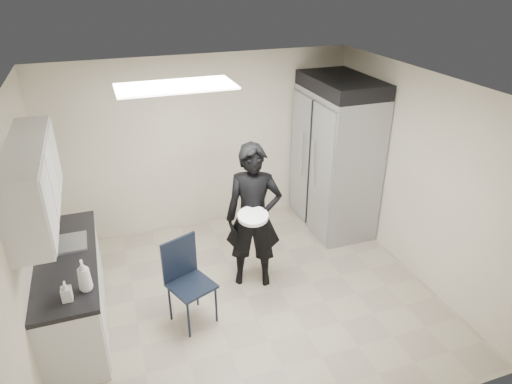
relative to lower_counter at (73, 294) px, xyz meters
name	(u,v)px	position (x,y,z in m)	size (l,w,h in m)	color
floor	(246,297)	(1.95, -0.20, -0.43)	(4.50, 4.50, 0.00)	tan
ceiling	(244,88)	(1.95, -0.20, 2.17)	(4.50, 4.50, 0.00)	white
back_wall	(203,144)	(1.95, 1.80, 0.87)	(4.50, 4.50, 0.00)	beige
left_wall	(23,241)	(-0.30, -0.20, 0.87)	(4.00, 4.00, 0.00)	beige
right_wall	(415,176)	(4.20, -0.20, 0.87)	(4.00, 4.00, 0.00)	beige
ceiling_panel	(176,86)	(1.35, 0.20, 2.14)	(1.20, 0.60, 0.02)	white
lower_counter	(73,294)	(0.00, 0.00, 0.00)	(0.60, 1.90, 0.86)	silver
countertop	(65,259)	(0.00, 0.00, 0.46)	(0.64, 1.95, 0.05)	black
sink	(68,248)	(0.02, 0.25, 0.44)	(0.42, 0.40, 0.14)	gray
faucet	(45,240)	(-0.18, 0.25, 0.59)	(0.02, 0.02, 0.24)	silver
upper_cabinets	(32,181)	(-0.13, 0.00, 1.40)	(0.35, 1.80, 0.75)	silver
towel_dispenser	(38,158)	(-0.19, 1.15, 1.19)	(0.22, 0.30, 0.35)	black
notice_sticker_left	(27,243)	(-0.29, -0.10, 0.79)	(0.00, 0.12, 0.07)	yellow
notice_sticker_right	(29,236)	(-0.29, 0.10, 0.75)	(0.00, 0.12, 0.07)	yellow
commercial_fridge	(335,162)	(3.78, 1.07, 0.62)	(0.80, 1.35, 2.10)	gray
fridge_compressor	(342,84)	(3.78, 1.07, 1.77)	(0.80, 1.35, 0.20)	black
folding_chair	(192,286)	(1.25, -0.38, 0.06)	(0.44, 0.44, 0.99)	black
man_tuxedo	(254,217)	(2.15, 0.10, 0.50)	(0.69, 0.46, 1.87)	black
bucket_lid	(253,216)	(2.06, -0.13, 0.66)	(0.36, 0.36, 0.04)	white
soap_bottle_a	(84,275)	(0.21, -0.63, 0.64)	(0.13, 0.13, 0.33)	white
soap_bottle_b	(66,291)	(0.05, -0.74, 0.58)	(0.09, 0.09, 0.21)	#AFAFBB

